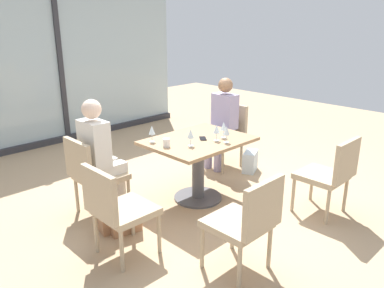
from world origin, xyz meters
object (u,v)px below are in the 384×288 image
object	(u,v)px
handbag_1	(250,161)
handbag_2	(125,219)
chair_side_end	(116,206)
chair_front_left	(247,219)
wine_glass_2	(217,129)
coffee_cup	(166,143)
chair_front_right	(331,172)
person_far_left	(100,151)
person_far_right	(222,119)
wine_glass_0	(152,130)
chair_far_right	(226,132)
wine_glass_1	(227,131)
dining_table_main	(198,156)
chair_far_left	(93,172)
cell_phone_on_table	(203,138)
wine_glass_3	(224,127)
handbag_0	(115,217)
wine_glass_4	(191,134)

from	to	relation	value
handbag_1	handbag_2	bearing A→B (deg)	157.65
chair_side_end	chair_front_left	xyz separation A→B (m)	(0.62, -0.92, 0.00)
wine_glass_2	coffee_cup	xyz separation A→B (m)	(-0.53, 0.23, -0.09)
coffee_cup	chair_front_left	bearing A→B (deg)	-102.34
chair_front_right	wine_glass_2	bearing A→B (deg)	119.61
person_far_left	wine_glass_2	bearing A→B (deg)	-32.17
person_far_right	wine_glass_0	world-z (taller)	person_far_right
chair_front_right	wine_glass_0	bearing A→B (deg)	126.67
chair_front_left	person_far_left	world-z (taller)	person_far_left
chair_far_right	chair_front_right	world-z (taller)	same
chair_front_left	wine_glass_1	distance (m)	1.32
person_far_right	wine_glass_1	size ratio (longest dim) A/B	6.81
handbag_2	dining_table_main	bearing A→B (deg)	12.61
chair_far_right	wine_glass_2	xyz separation A→B (m)	(-0.97, -0.67, 0.37)
chair_front_right	handbag_2	bearing A→B (deg)	144.95
chair_far_left	wine_glass_1	world-z (taller)	wine_glass_1
chair_side_end	cell_phone_on_table	bearing A→B (deg)	12.36
wine_glass_3	chair_far_left	bearing A→B (deg)	153.65
chair_front_left	handbag_0	distance (m)	1.43
wine_glass_4	handbag_0	size ratio (longest dim) A/B	0.62
wine_glass_0	cell_phone_on_table	size ratio (longest dim) A/B	1.28
person_far_right	wine_glass_3	xyz separation A→B (m)	(-0.72, -0.65, 0.16)
cell_phone_on_table	handbag_0	bearing A→B (deg)	-146.62
chair_far_left	wine_glass_0	bearing A→B (deg)	-17.84
wine_glass_4	chair_front_left	bearing A→B (deg)	-113.06
dining_table_main	chair_front_left	xyz separation A→B (m)	(-0.71, -1.25, -0.04)
dining_table_main	chair_front_left	world-z (taller)	chair_front_left
dining_table_main	handbag_1	size ratio (longest dim) A/B	3.78
handbag_1	chair_far_right	bearing A→B (deg)	71.74
chair_side_end	handbag_2	size ratio (longest dim) A/B	2.90
wine_glass_0	handbag_1	bearing A→B (deg)	-7.10
chair_side_end	coffee_cup	world-z (taller)	chair_side_end
wine_glass_1	handbag_1	bearing A→B (deg)	21.67
chair_far_right	wine_glass_2	size ratio (longest dim) A/B	4.70
wine_glass_3	chair_side_end	bearing A→B (deg)	-173.89
wine_glass_2	handbag_1	size ratio (longest dim) A/B	0.62
chair_front_right	wine_glass_2	distance (m)	1.28
chair_front_left	coffee_cup	xyz separation A→B (m)	(0.28, 1.30, 0.28)
handbag_2	chair_far_left	bearing A→B (deg)	104.71
wine_glass_3	wine_glass_1	bearing A→B (deg)	-129.07
wine_glass_3	chair_front_right	bearing A→B (deg)	-66.77
wine_glass_0	chair_far_left	bearing A→B (deg)	162.16
wine_glass_4	wine_glass_1	bearing A→B (deg)	-27.61
chair_far_left	dining_table_main	bearing A→B (deg)	-24.69
wine_glass_1	coffee_cup	xyz separation A→B (m)	(-0.56, 0.35, -0.09)
chair_front_right	wine_glass_4	world-z (taller)	wine_glass_4
chair_front_left	wine_glass_3	distance (m)	1.50
wine_glass_4	person_far_left	bearing A→B (deg)	140.56
chair_front_left	handbag_0	size ratio (longest dim) A/B	2.90
chair_far_left	cell_phone_on_table	world-z (taller)	chair_far_left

